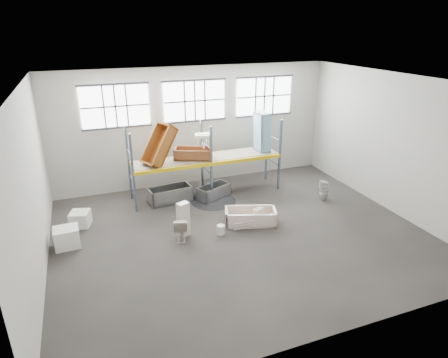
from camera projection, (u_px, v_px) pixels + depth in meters
name	position (u px, v px, depth m)	size (l,w,h in m)	color
floor	(240.00, 234.00, 13.02)	(12.00, 10.00, 0.10)	#47423E
ceiling	(242.00, 80.00, 11.12)	(12.00, 10.00, 0.10)	silver
wall_back	(195.00, 126.00, 16.45)	(12.00, 0.10, 5.00)	beige
wall_front	(340.00, 242.00, 7.69)	(12.00, 0.10, 5.00)	#B4B1A7
wall_left	(28.00, 191.00, 10.08)	(0.10, 10.00, 5.00)	#A7A49B
wall_right	(393.00, 144.00, 14.05)	(0.10, 10.00, 5.00)	#AAA79E
window_left	(115.00, 106.00, 14.89)	(2.60, 0.04, 1.60)	white
window_mid	(195.00, 101.00, 15.94)	(2.60, 0.04, 1.60)	white
window_right	(264.00, 96.00, 16.99)	(2.60, 0.04, 1.60)	white
rack_upright_la	(133.00, 174.00, 13.97)	(0.08, 0.08, 3.00)	slate
rack_upright_lb	(129.00, 164.00, 15.01)	(0.08, 0.08, 3.00)	slate
rack_upright_ma	(211.00, 164.00, 14.96)	(0.08, 0.08, 3.00)	slate
rack_upright_mb	(202.00, 155.00, 16.00)	(0.08, 0.08, 3.00)	slate
rack_upright_ra	(280.00, 155.00, 15.94)	(0.08, 0.08, 3.00)	slate
rack_upright_rb	(267.00, 147.00, 16.98)	(0.08, 0.08, 3.00)	slate
rack_beam_front	(211.00, 164.00, 14.96)	(6.00, 0.10, 0.14)	yellow
rack_beam_back	(202.00, 155.00, 16.00)	(6.00, 0.10, 0.14)	yellow
shelf_deck	(206.00, 157.00, 15.45)	(5.90, 1.10, 0.03)	gray
wet_patch	(213.00, 201.00, 15.34)	(1.80, 1.80, 0.00)	black
bathtub_beige	(250.00, 217.00, 13.54)	(1.78, 0.84, 0.52)	beige
cistern_spare	(258.00, 214.00, 13.72)	(0.43, 0.21, 0.41)	beige
sink_in_tub	(237.00, 218.00, 13.64)	(0.40, 0.40, 0.14)	beige
toilet_beige	(181.00, 228.00, 12.53)	(0.44, 0.77, 0.79)	beige
cistern_tall	(183.00, 220.00, 12.63)	(0.39, 0.25, 1.19)	beige
toilet_white	(324.00, 190.00, 15.32)	(0.37, 0.38, 0.83)	silver
steel_tub_left	(170.00, 194.00, 15.21)	(1.65, 0.77, 0.61)	#9FA4A7
steel_tub_right	(214.00, 191.00, 15.62)	(1.38, 0.64, 0.50)	#B1B3B9
rust_tub_flat	(193.00, 153.00, 15.16)	(1.49, 0.70, 0.42)	brown
rust_tub_tilted	(159.00, 145.00, 14.55)	(1.70, 0.80, 0.48)	#965618
sink_on_shelf	(204.00, 148.00, 14.94)	(0.68, 0.52, 0.60)	white
blue_tub_upright	(262.00, 132.00, 15.96)	(1.63, 0.76, 0.46)	#86B1CC
bucket	(221.00, 230.00, 12.90)	(0.27, 0.27, 0.31)	silver
carton_near	(67.00, 237.00, 12.10)	(0.75, 0.65, 0.65)	white
carton_far	(80.00, 219.00, 13.38)	(0.63, 0.63, 0.53)	silver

